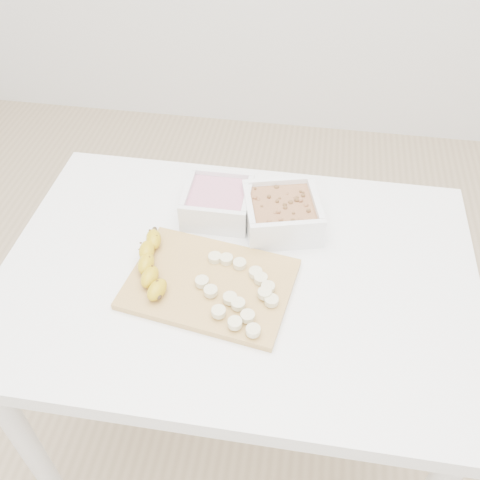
# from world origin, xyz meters

# --- Properties ---
(ground) EXTENTS (3.50, 3.50, 0.00)m
(ground) POSITION_xyz_m (0.00, 0.00, 0.00)
(ground) COLOR #C6AD89
(ground) RESTS_ON ground
(table) EXTENTS (1.00, 0.70, 0.75)m
(table) POSITION_xyz_m (0.00, 0.00, 0.65)
(table) COLOR white
(table) RESTS_ON ground
(bowl_yogurt) EXTENTS (0.15, 0.15, 0.07)m
(bowl_yogurt) POSITION_xyz_m (-0.07, 0.17, 0.79)
(bowl_yogurt) COLOR white
(bowl_yogurt) RESTS_ON table
(bowl_granola) EXTENTS (0.20, 0.20, 0.08)m
(bowl_granola) POSITION_xyz_m (0.08, 0.15, 0.79)
(bowl_granola) COLOR white
(bowl_granola) RESTS_ON table
(cutting_board) EXTENTS (0.36, 0.28, 0.01)m
(cutting_board) POSITION_xyz_m (-0.05, -0.05, 0.76)
(cutting_board) COLOR tan
(cutting_board) RESTS_ON table
(banana) EXTENTS (0.07, 0.19, 0.03)m
(banana) POSITION_xyz_m (-0.17, -0.04, 0.78)
(banana) COLOR #BA9911
(banana) RESTS_ON cutting_board
(banana_slices) EXTENTS (0.17, 0.20, 0.02)m
(banana_slices) POSITION_xyz_m (0.02, -0.08, 0.77)
(banana_slices) COLOR beige
(banana_slices) RESTS_ON cutting_board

